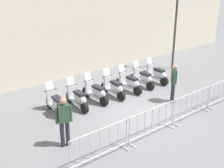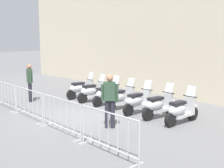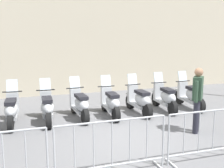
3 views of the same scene
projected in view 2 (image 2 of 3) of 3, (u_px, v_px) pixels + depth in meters
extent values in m
plane|color=slate|center=(87.00, 116.00, 10.96)|extent=(120.00, 120.00, 0.00)
cylinder|color=black|center=(93.00, 92.00, 14.67)|extent=(0.24, 0.50, 0.48)
cylinder|color=black|center=(72.00, 95.00, 13.93)|extent=(0.24, 0.50, 0.48)
cube|color=#B7BABC|center=(83.00, 92.00, 14.29)|extent=(0.46, 0.91, 0.10)
ellipsoid|color=#B7BABC|center=(78.00, 88.00, 14.09)|extent=(0.53, 0.90, 0.40)
cube|color=black|center=(78.00, 84.00, 14.08)|extent=(0.40, 0.65, 0.10)
cube|color=#B7BABC|center=(90.00, 86.00, 14.51)|extent=(0.36, 0.21, 0.60)
cylinder|color=black|center=(90.00, 80.00, 14.46)|extent=(0.55, 0.15, 0.04)
cube|color=silver|center=(91.00, 76.00, 14.47)|extent=(0.34, 0.20, 0.35)
cube|color=#B7BABC|center=(93.00, 87.00, 14.63)|extent=(0.26, 0.36, 0.06)
cylinder|color=black|center=(105.00, 95.00, 13.91)|extent=(0.23, 0.50, 0.48)
cylinder|color=black|center=(82.00, 98.00, 13.15)|extent=(0.23, 0.50, 0.48)
cube|color=#B7BABC|center=(94.00, 95.00, 13.53)|extent=(0.44, 0.90, 0.10)
ellipsoid|color=#B7BABC|center=(89.00, 91.00, 13.32)|extent=(0.51, 0.89, 0.40)
cube|color=black|center=(89.00, 86.00, 13.31)|extent=(0.39, 0.64, 0.10)
cube|color=#B7BABC|center=(101.00, 89.00, 13.75)|extent=(0.36, 0.20, 0.60)
cylinder|color=black|center=(101.00, 82.00, 13.71)|extent=(0.56, 0.14, 0.04)
cube|color=silver|center=(102.00, 78.00, 13.71)|extent=(0.34, 0.20, 0.35)
cube|color=#B7BABC|center=(105.00, 89.00, 13.87)|extent=(0.26, 0.35, 0.06)
cylinder|color=black|center=(118.00, 97.00, 13.27)|extent=(0.18, 0.49, 0.48)
cylinder|color=black|center=(98.00, 101.00, 12.41)|extent=(0.18, 0.49, 0.48)
cube|color=#B7BABC|center=(108.00, 98.00, 12.83)|extent=(0.35, 0.89, 0.10)
ellipsoid|color=#B7BABC|center=(103.00, 94.00, 12.60)|extent=(0.43, 0.87, 0.40)
cube|color=black|center=(104.00, 89.00, 12.59)|extent=(0.33, 0.62, 0.10)
cube|color=#B7BABC|center=(115.00, 91.00, 13.09)|extent=(0.35, 0.17, 0.60)
cylinder|color=black|center=(115.00, 84.00, 13.04)|extent=(0.56, 0.08, 0.04)
cube|color=silver|center=(116.00, 80.00, 13.05)|extent=(0.33, 0.16, 0.35)
cube|color=#B7BABC|center=(118.00, 91.00, 13.23)|extent=(0.22, 0.33, 0.06)
cylinder|color=black|center=(133.00, 101.00, 12.46)|extent=(0.22, 0.50, 0.48)
cylinder|color=black|center=(111.00, 105.00, 11.68)|extent=(0.22, 0.50, 0.48)
cube|color=#B7BABC|center=(122.00, 102.00, 12.06)|extent=(0.42, 0.90, 0.10)
ellipsoid|color=#B7BABC|center=(117.00, 97.00, 11.85)|extent=(0.50, 0.89, 0.40)
cube|color=black|center=(118.00, 92.00, 11.84)|extent=(0.38, 0.64, 0.10)
cube|color=#B7BABC|center=(130.00, 94.00, 12.29)|extent=(0.36, 0.19, 0.60)
cylinder|color=black|center=(130.00, 87.00, 12.24)|extent=(0.56, 0.13, 0.04)
cube|color=silver|center=(131.00, 82.00, 12.25)|extent=(0.34, 0.19, 0.35)
cube|color=#B7BABC|center=(133.00, 95.00, 12.42)|extent=(0.25, 0.35, 0.06)
cylinder|color=black|center=(150.00, 105.00, 11.77)|extent=(0.18, 0.49, 0.48)
cylinder|color=black|center=(128.00, 110.00, 10.92)|extent=(0.18, 0.49, 0.48)
cube|color=#B7BABC|center=(139.00, 106.00, 11.34)|extent=(0.36, 0.89, 0.10)
ellipsoid|color=#B7BABC|center=(135.00, 101.00, 11.11)|extent=(0.44, 0.87, 0.40)
cube|color=black|center=(135.00, 95.00, 11.10)|extent=(0.33, 0.62, 0.10)
cube|color=#B7BABC|center=(147.00, 98.00, 11.59)|extent=(0.35, 0.17, 0.60)
cylinder|color=black|center=(147.00, 89.00, 11.54)|extent=(0.56, 0.09, 0.04)
cube|color=silver|center=(148.00, 85.00, 11.55)|extent=(0.33, 0.17, 0.35)
cube|color=#B7BABC|center=(150.00, 98.00, 11.73)|extent=(0.23, 0.34, 0.06)
cylinder|color=black|center=(171.00, 109.00, 11.04)|extent=(0.22, 0.50, 0.48)
cylinder|color=black|center=(148.00, 114.00, 10.27)|extent=(0.22, 0.50, 0.48)
cube|color=#B7BABC|center=(160.00, 110.00, 10.65)|extent=(0.43, 0.90, 0.10)
ellipsoid|color=#B7BABC|center=(155.00, 105.00, 10.44)|extent=(0.50, 0.89, 0.40)
cube|color=black|center=(156.00, 99.00, 10.43)|extent=(0.38, 0.64, 0.10)
cube|color=#B7BABC|center=(168.00, 101.00, 10.88)|extent=(0.36, 0.20, 0.60)
cylinder|color=black|center=(168.00, 93.00, 10.83)|extent=(0.56, 0.14, 0.04)
cube|color=silver|center=(169.00, 88.00, 10.84)|extent=(0.34, 0.19, 0.35)
cube|color=#B7BABC|center=(171.00, 102.00, 11.00)|extent=(0.25, 0.35, 0.06)
cylinder|color=black|center=(192.00, 114.00, 10.32)|extent=(0.20, 0.49, 0.48)
cylinder|color=black|center=(171.00, 120.00, 9.51)|extent=(0.20, 0.49, 0.48)
cube|color=#B7BABC|center=(182.00, 115.00, 9.91)|extent=(0.40, 0.90, 0.10)
ellipsoid|color=#B7BABC|center=(177.00, 110.00, 9.69)|extent=(0.47, 0.88, 0.40)
cube|color=black|center=(178.00, 103.00, 9.68)|extent=(0.36, 0.63, 0.10)
cube|color=#B7BABC|center=(190.00, 106.00, 10.16)|extent=(0.36, 0.19, 0.60)
cylinder|color=black|center=(190.00, 96.00, 10.11)|extent=(0.56, 0.11, 0.04)
cube|color=silver|center=(191.00, 91.00, 10.11)|extent=(0.34, 0.18, 0.35)
cube|color=#B7BABC|center=(193.00, 106.00, 10.28)|extent=(0.24, 0.34, 0.06)
cube|color=#B2B5B7|center=(15.00, 111.00, 11.57)|extent=(0.10, 0.44, 0.04)
cylinder|color=#B2B5B7|center=(15.00, 99.00, 11.43)|extent=(0.04, 0.04, 1.05)
cylinder|color=#B2B5B7|center=(4.00, 83.00, 12.15)|extent=(2.10, 0.34, 0.04)
cylinder|color=#B2B5B7|center=(5.00, 103.00, 12.27)|extent=(2.10, 0.34, 0.04)
cylinder|color=#B2B5B7|center=(2.00, 92.00, 12.47)|extent=(0.02, 0.02, 0.87)
cylinder|color=#B2B5B7|center=(5.00, 93.00, 12.21)|extent=(0.02, 0.02, 0.87)
cylinder|color=#B2B5B7|center=(8.00, 94.00, 11.95)|extent=(0.02, 0.02, 0.87)
cylinder|color=#B2B5B7|center=(12.00, 96.00, 11.68)|extent=(0.02, 0.02, 0.87)
cube|color=#B2B5B7|center=(18.00, 113.00, 11.35)|extent=(0.10, 0.44, 0.04)
cube|color=#B2B5B7|center=(42.00, 123.00, 9.90)|extent=(0.10, 0.44, 0.04)
cylinder|color=#B2B5B7|center=(16.00, 100.00, 11.34)|extent=(0.04, 0.04, 1.05)
cylinder|color=#B2B5B7|center=(42.00, 109.00, 9.76)|extent=(0.04, 0.04, 1.05)
cylinder|color=#B2B5B7|center=(28.00, 90.00, 10.47)|extent=(2.10, 0.34, 0.04)
cylinder|color=#B2B5B7|center=(29.00, 113.00, 10.60)|extent=(2.10, 0.34, 0.04)
cylinder|color=#B2B5B7|center=(20.00, 99.00, 11.07)|extent=(0.02, 0.02, 0.87)
cylinder|color=#B2B5B7|center=(24.00, 100.00, 10.80)|extent=(0.02, 0.02, 0.87)
cylinder|color=#B2B5B7|center=(28.00, 102.00, 10.54)|extent=(0.02, 0.02, 0.87)
cylinder|color=#B2B5B7|center=(33.00, 103.00, 10.27)|extent=(0.02, 0.02, 0.87)
cylinder|color=#B2B5B7|center=(37.00, 105.00, 10.01)|extent=(0.02, 0.02, 0.87)
cube|color=#B2B5B7|center=(46.00, 125.00, 9.68)|extent=(0.10, 0.44, 0.04)
cube|color=#B2B5B7|center=(79.00, 140.00, 8.23)|extent=(0.10, 0.44, 0.04)
cylinder|color=#B2B5B7|center=(44.00, 110.00, 9.67)|extent=(0.04, 0.04, 1.05)
cylinder|color=#B2B5B7|center=(81.00, 123.00, 8.09)|extent=(0.04, 0.04, 1.05)
cylinder|color=#B2B5B7|center=(60.00, 99.00, 8.80)|extent=(2.10, 0.34, 0.04)
cylinder|color=#B2B5B7|center=(61.00, 127.00, 8.93)|extent=(2.10, 0.34, 0.04)
cylinder|color=#B2B5B7|center=(49.00, 109.00, 9.39)|extent=(0.02, 0.02, 0.87)
cylinder|color=#B2B5B7|center=(55.00, 111.00, 9.13)|extent=(0.02, 0.02, 0.87)
cylinder|color=#B2B5B7|center=(61.00, 113.00, 8.87)|extent=(0.02, 0.02, 0.87)
cylinder|color=#B2B5B7|center=(67.00, 115.00, 8.60)|extent=(0.02, 0.02, 0.87)
cylinder|color=#B2B5B7|center=(74.00, 118.00, 8.34)|extent=(0.02, 0.02, 0.87)
cube|color=#B2B5B7|center=(85.00, 143.00, 8.01)|extent=(0.10, 0.44, 0.04)
cube|color=#B2B5B7|center=(136.00, 165.00, 6.56)|extent=(0.10, 0.44, 0.04)
cylinder|color=#B2B5B7|center=(83.00, 124.00, 8.00)|extent=(0.04, 0.04, 1.05)
cylinder|color=#B2B5B7|center=(139.00, 145.00, 6.42)|extent=(0.04, 0.04, 1.05)
cylinder|color=#B2B5B7|center=(108.00, 113.00, 7.13)|extent=(2.10, 0.34, 0.04)
cylinder|color=#B2B5B7|center=(108.00, 147.00, 7.26)|extent=(2.10, 0.34, 0.04)
cylinder|color=#B2B5B7|center=(91.00, 124.00, 7.72)|extent=(0.02, 0.02, 0.87)
cylinder|color=#B2B5B7|center=(99.00, 127.00, 7.46)|extent=(0.02, 0.02, 0.87)
cylinder|color=#B2B5B7|center=(108.00, 130.00, 7.20)|extent=(0.02, 0.02, 0.87)
cylinder|color=#B2B5B7|center=(118.00, 133.00, 6.93)|extent=(0.02, 0.02, 0.87)
cylinder|color=#B2B5B7|center=(128.00, 137.00, 6.67)|extent=(0.02, 0.02, 0.87)
cylinder|color=#23232D|center=(31.00, 92.00, 13.35)|extent=(0.14, 0.14, 0.90)
cylinder|color=#23232D|center=(30.00, 92.00, 13.51)|extent=(0.14, 0.14, 0.90)
cube|color=#2D4733|center=(30.00, 76.00, 13.32)|extent=(0.42, 0.35, 0.60)
sphere|color=#9E7051|center=(29.00, 67.00, 13.26)|extent=(0.22, 0.22, 0.22)
cylinder|color=#2D4733|center=(30.00, 77.00, 13.12)|extent=(0.09, 0.09, 0.55)
cylinder|color=#2D4733|center=(29.00, 76.00, 13.54)|extent=(0.09, 0.09, 0.55)
cylinder|color=#23232D|center=(113.00, 114.00, 9.38)|extent=(0.14, 0.14, 0.90)
cylinder|color=#23232D|center=(107.00, 114.00, 9.39)|extent=(0.14, 0.14, 0.90)
cube|color=#2D4733|center=(110.00, 91.00, 9.28)|extent=(0.42, 0.40, 0.60)
sphere|color=#9E7051|center=(110.00, 78.00, 9.21)|extent=(0.22, 0.22, 0.22)
cylinder|color=#2D4733|center=(117.00, 93.00, 9.27)|extent=(0.09, 0.09, 0.55)
cylinder|color=#2D4733|center=(103.00, 93.00, 9.29)|extent=(0.09, 0.09, 0.55)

